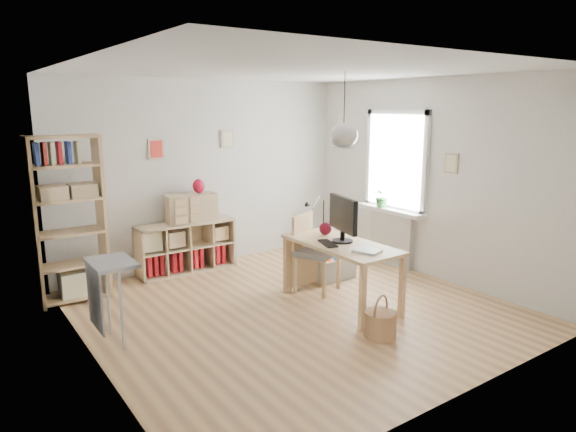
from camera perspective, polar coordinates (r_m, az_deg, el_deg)
ground at (r=6.09m, az=0.86°, el=-10.30°), size 4.50×4.50×0.00m
room_shell at (r=5.87m, az=6.21°, el=8.89°), size 4.50×4.50×4.50m
window_unit at (r=7.61m, az=11.97°, el=6.01°), size 0.07×1.16×1.46m
radiator at (r=7.78m, az=11.42°, el=-2.45°), size 0.10×0.80×0.80m
windowsill at (r=7.65m, az=11.30°, el=0.62°), size 0.22×1.20×0.06m
desk at (r=6.09m, az=5.92°, el=-3.84°), size 0.70×1.50×0.75m
cube_shelf at (r=7.50m, az=-11.49°, el=-3.80°), size 1.40×0.38×0.72m
tall_bookshelf at (r=6.60m, az=-23.28°, el=0.33°), size 0.80×0.38×2.00m
side_table at (r=5.34m, az=-19.62°, el=-6.70°), size 0.40×0.55×0.85m
chair at (r=6.54m, az=2.73°, el=-3.54°), size 0.63×0.63×0.98m
wicker_basket at (r=5.45m, az=10.22°, el=-11.64°), size 0.33×0.33×0.45m
storage_chest at (r=7.15m, az=4.53°, el=-5.20°), size 0.58×0.66×0.62m
monitor at (r=6.04m, az=6.13°, el=-0.10°), size 0.25×0.61×0.54m
keyboard at (r=6.00m, az=4.43°, el=-3.05°), size 0.23×0.37×0.02m
task_lamp at (r=6.52m, az=2.98°, el=0.62°), size 0.38×0.14×0.41m
yarn_ball at (r=6.41m, az=4.18°, el=-1.42°), size 0.16×0.16×0.16m
paper_tray at (r=5.72m, az=8.80°, el=-3.85°), size 0.30×0.33×0.03m
drawer_chest at (r=7.37m, az=-10.71°, el=0.90°), size 0.73×0.40×0.40m
red_vase at (r=7.37m, az=-9.90°, el=3.30°), size 0.17×0.17×0.20m
potted_plant at (r=7.71m, az=10.43°, el=2.18°), size 0.30×0.26×0.32m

